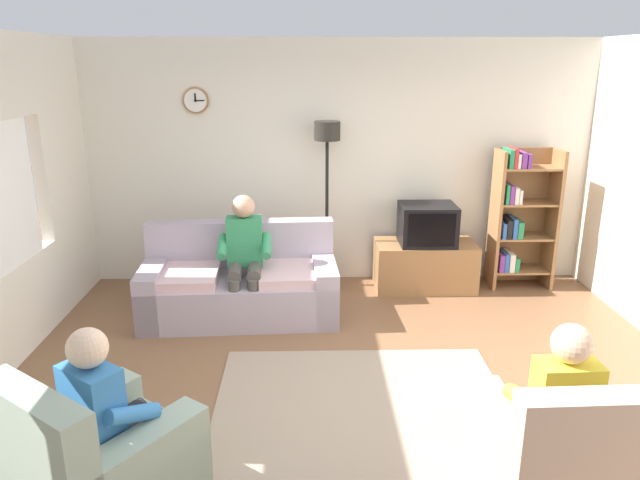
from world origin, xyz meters
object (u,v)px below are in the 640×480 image
bookshelf (518,217)px  couch (240,286)px  tv_stand (425,265)px  person_on_couch (245,252)px  floor_lamp (327,159)px  person_in_right_armchair (556,401)px  armchair_near_bookshelf (556,458)px  person_in_left_armchair (109,407)px  tv (427,224)px  armchair_near_window (101,463)px

bookshelf → couch: bearing=-165.7°
tv_stand → person_on_couch: person_on_couch is taller
floor_lamp → person_in_right_armchair: bearing=-70.5°
couch → armchair_near_bookshelf: same height
person_on_couch → person_in_left_armchair: size_ratio=1.11×
tv → armchair_near_bookshelf: 3.37m
couch → armchair_near_window: same height
person_in_right_armchair → bookshelf: bearing=74.4°
floor_lamp → person_on_couch: size_ratio=1.49×
couch → tv_stand: (1.99, 0.70, -0.05)m
floor_lamp → bookshelf: bearing=-0.8°
person_on_couch → person_in_right_armchair: 3.18m
floor_lamp → tv: bearing=-6.4°
tv_stand → armchair_near_bookshelf: bearing=-88.3°
tv_stand → person_in_left_armchair: (-2.43, -3.28, 0.34)m
tv → armchair_near_window: size_ratio=0.51×
tv_stand → bookshelf: bookshelf is taller
tv → person_on_couch: size_ratio=0.48×
armchair_near_window → tv_stand: bearing=53.4°
couch → tv: bearing=18.7°
bookshelf → person_in_left_armchair: bookshelf is taller
floor_lamp → person_in_right_armchair: floor_lamp is taller
armchair_near_window → person_on_couch: bearing=77.4°
tv_stand → person_in_right_armchair: 3.29m
tv → person_in_right_armchair: person_in_right_armchair is taller
couch → floor_lamp: bearing=41.8°
person_in_left_armchair → armchair_near_window: bearing=-126.6°
bookshelf → person_on_couch: size_ratio=1.27×
tv_stand → person_in_left_armchair: person_in_left_armchair is taller
tv → person_on_couch: bearing=-157.8°
bookshelf → armchair_near_bookshelf: (-0.93, -3.43, -0.51)m
couch → person_in_left_armchair: size_ratio=1.73×
person_on_couch → person_in_left_armchair: (-0.51, -2.47, -0.09)m
tv → tv_stand: bearing=90.0°
person_on_couch → person_in_left_armchair: 2.52m
couch → armchair_near_bookshelf: bearing=-51.9°
person_in_left_armchair → armchair_near_bookshelf: bearing=-1.9°
bookshelf → tv: bearing=-174.7°
armchair_near_window → floor_lamp: bearing=68.0°
armchair_near_bookshelf → person_in_left_armchair: (-2.53, 0.08, 0.32)m
tv_stand → person_on_couch: 2.12m
couch → tv: tv is taller
bookshelf → person_in_left_armchair: 4.82m
couch → bookshelf: 3.15m
tv_stand → bookshelf: (1.03, 0.07, 0.54)m
floor_lamp → armchair_near_window: (-1.39, -3.45, -1.16)m
tv → floor_lamp: 1.31m
tv_stand → floor_lamp: size_ratio=0.59×
person_in_right_armchair → floor_lamp: bearing=109.5°
tv → armchair_near_bookshelf: size_ratio=0.66×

